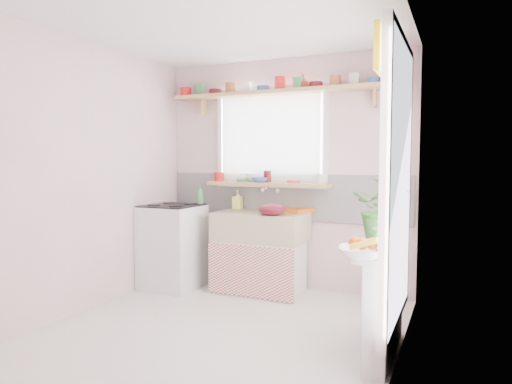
% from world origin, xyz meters
% --- Properties ---
extents(room, '(3.20, 3.20, 3.20)m').
position_xyz_m(room, '(0.66, 0.86, 1.37)').
color(room, silver).
rests_on(room, ground).
extents(sink_unit, '(0.95, 0.65, 1.11)m').
position_xyz_m(sink_unit, '(-0.15, 1.29, 0.43)').
color(sink_unit, white).
rests_on(sink_unit, ground).
extents(cooker, '(0.58, 0.58, 0.93)m').
position_xyz_m(cooker, '(-1.10, 1.05, 0.46)').
color(cooker, white).
rests_on(cooker, ground).
extents(radiator_ledge, '(0.22, 0.95, 0.78)m').
position_xyz_m(radiator_ledge, '(1.30, 0.20, 0.40)').
color(radiator_ledge, white).
rests_on(radiator_ledge, ground).
extents(windowsill, '(1.40, 0.22, 0.04)m').
position_xyz_m(windowsill, '(-0.15, 1.48, 1.14)').
color(windowsill, tan).
rests_on(windowsill, room).
extents(pine_shelf, '(2.52, 0.24, 0.04)m').
position_xyz_m(pine_shelf, '(0.00, 1.47, 2.12)').
color(pine_shelf, tan).
rests_on(pine_shelf, room).
extents(shelf_crockery, '(2.47, 0.11, 0.12)m').
position_xyz_m(shelf_crockery, '(-0.02, 1.47, 2.19)').
color(shelf_crockery, red).
rests_on(shelf_crockery, pine_shelf).
extents(sill_crockery, '(1.35, 0.11, 0.12)m').
position_xyz_m(sill_crockery, '(-0.15, 1.48, 1.22)').
color(sill_crockery, red).
rests_on(sill_crockery, windowsill).
extents(dish_tray, '(0.49, 0.43, 0.04)m').
position_xyz_m(dish_tray, '(0.13, 1.50, 0.87)').
color(dish_tray, orange).
rests_on(dish_tray, sink_unit).
extents(colander, '(0.32, 0.32, 0.13)m').
position_xyz_m(colander, '(0.06, 1.10, 0.91)').
color(colander, '#5C0F1C').
rests_on(colander, sink_unit).
extents(jade_plant, '(0.47, 0.41, 0.49)m').
position_xyz_m(jade_plant, '(1.21, 0.60, 1.02)').
color(jade_plant, '#2E5F26').
rests_on(jade_plant, radiator_ledge).
extents(fruit_bowl, '(0.36, 0.36, 0.07)m').
position_xyz_m(fruit_bowl, '(1.21, -0.20, 0.81)').
color(fruit_bowl, silver).
rests_on(fruit_bowl, radiator_ledge).
extents(herb_pot, '(0.14, 0.11, 0.23)m').
position_xyz_m(herb_pot, '(1.33, -0.20, 0.89)').
color(herb_pot, '#3A6A2A').
rests_on(herb_pot, radiator_ledge).
extents(soap_bottle_sink, '(0.10, 0.10, 0.21)m').
position_xyz_m(soap_bottle_sink, '(-0.53, 1.50, 0.96)').
color(soap_bottle_sink, '#E7E767').
rests_on(soap_bottle_sink, sink_unit).
extents(sill_cup, '(0.14, 0.14, 0.09)m').
position_xyz_m(sill_cup, '(-0.38, 1.54, 1.21)').
color(sill_cup, beige).
rests_on(sill_cup, windowsill).
extents(sill_bowl, '(0.21, 0.21, 0.05)m').
position_xyz_m(sill_bowl, '(-0.22, 1.42, 1.19)').
color(sill_bowl, '#3559AD').
rests_on(sill_bowl, windowsill).
extents(shelf_vase, '(0.17, 0.17, 0.16)m').
position_xyz_m(shelf_vase, '(0.23, 1.53, 2.22)').
color(shelf_vase, '#9A3C2F').
rests_on(shelf_vase, pine_shelf).
extents(cooker_bottle, '(0.11, 0.11, 0.21)m').
position_xyz_m(cooker_bottle, '(-0.88, 1.27, 1.02)').
color(cooker_bottle, '#468D53').
rests_on(cooker_bottle, cooker).
extents(fruit, '(0.20, 0.14, 0.10)m').
position_xyz_m(fruit, '(1.22, -0.19, 0.87)').
color(fruit, '#DF5812').
rests_on(fruit, fruit_bowl).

